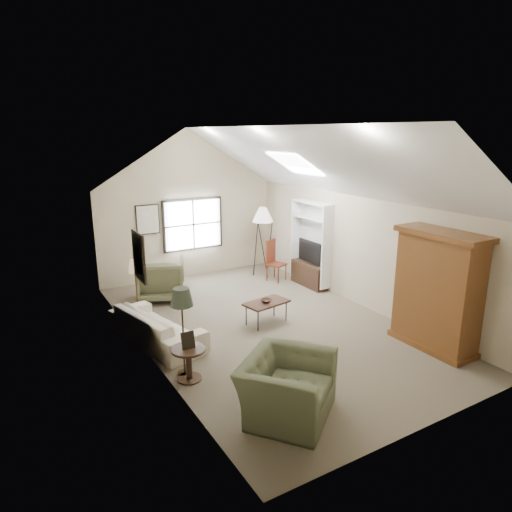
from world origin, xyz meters
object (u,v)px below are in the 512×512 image
armoire (438,291)px  armchair_far (161,279)px  armchair_near (287,387)px  sofa (156,326)px  coffee_table (266,312)px  side_chair (276,261)px  side_table (189,364)px

armoire → armchair_far: (-3.51, 5.03, -0.60)m
armchair_near → sofa: bearing=66.7°
coffee_table → armoire: bearing=-49.7°
sofa → side_chair: side_chair is taller
armchair_near → side_chair: (3.20, 5.18, 0.12)m
coffee_table → side_chair: size_ratio=0.84×
armchair_far → sofa: bearing=91.3°
armchair_near → side_table: bearing=79.7°
armchair_far → side_chair: side_chair is taller
coffee_table → sofa: bearing=172.3°
coffee_table → armchair_near: bearing=-116.7°
armchair_far → side_chair: (3.15, -0.23, 0.05)m
side_table → side_chair: side_chair is taller
armoire → coffee_table: bearing=130.3°
armoire → coffee_table: size_ratio=2.37×
coffee_table → side_table: side_table is taller
sofa → side_table: (0.00, -1.60, -0.05)m
side_table → armchair_far: bearing=77.2°
armoire → side_table: 4.62m
armchair_near → side_chair: bearing=20.5°
side_table → coffee_table: bearing=29.6°
side_table → side_chair: (4.02, 3.60, 0.28)m
armchair_near → side_table: armchair_near is taller
side_table → armchair_near: bearing=-62.5°
armchair_far → coffee_table: (1.40, -2.54, -0.26)m
armoire → sofa: bearing=147.4°
armoire → armchair_near: (-3.56, -0.38, -0.67)m
coffee_table → side_table: size_ratio=1.68×
side_table → armoire: bearing=-15.3°
armoire → side_table: (-4.38, 1.20, -0.82)m
armchair_far → side_table: 3.93m
coffee_table → side_chair: 2.92m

